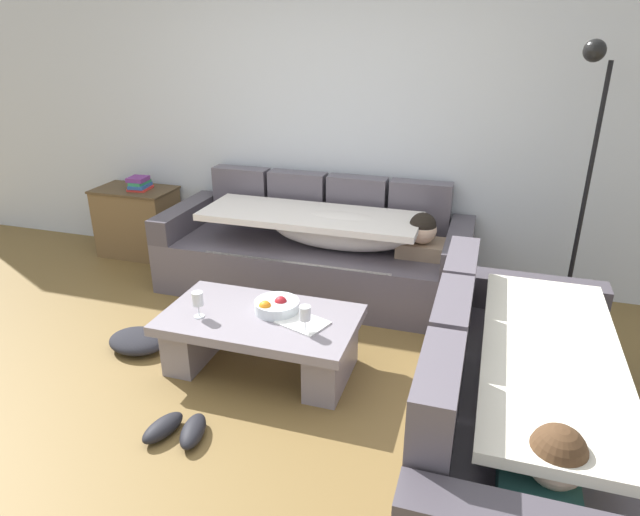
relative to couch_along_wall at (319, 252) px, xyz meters
The scene contains 14 objects.
ground_plane 1.66m from the couch_along_wall, 93.00° to the right, with size 14.00×14.00×0.00m, color brown.
back_wall 1.15m from the couch_along_wall, 99.23° to the left, with size 9.00×0.10×2.70m, color silver.
couch_along_wall is the anchor object (origin of this frame).
couch_near_window 2.24m from the couch_along_wall, 47.24° to the right, with size 0.92×2.04×0.88m.
coffee_table 1.22m from the couch_along_wall, 89.74° to the right, with size 1.20×0.68×0.38m.
fruit_bowl 1.14m from the couch_along_wall, 85.76° to the right, with size 0.28×0.28×0.10m.
wine_glass_near_left 1.39m from the couch_along_wall, 104.28° to the right, with size 0.07×0.07×0.17m.
wine_glass_near_right 1.37m from the couch_along_wall, 75.72° to the right, with size 0.07×0.07×0.17m.
open_magazine 1.26m from the couch_along_wall, 76.73° to the right, with size 0.28×0.21×0.01m, color white.
side_cabinet 1.87m from the couch_along_wall, behind, with size 0.72×0.44×0.64m.
book_stack_on_cabinet 1.83m from the couch_along_wall, behind, with size 0.19×0.23×0.12m.
floor_lamp 2.02m from the couch_along_wall, ahead, with size 0.33×0.31×1.95m.
pair_of_shoes 1.97m from the couch_along_wall, 94.92° to the right, with size 0.35×0.32×0.09m.
crumpled_garment 1.56m from the couch_along_wall, 125.18° to the right, with size 0.40×0.32×0.12m, color #232328.
Camera 1 is at (1.35, -2.35, 2.03)m, focal length 31.26 mm.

